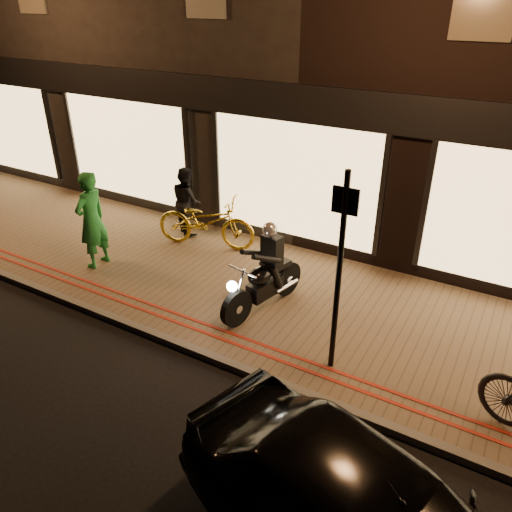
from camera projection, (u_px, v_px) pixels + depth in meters
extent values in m
plane|color=black|center=(179.00, 350.00, 7.88)|extent=(90.00, 90.00, 0.00)
cube|color=brown|center=(245.00, 289.00, 9.38)|extent=(50.00, 4.00, 0.12)
cube|color=#59544C|center=(180.00, 345.00, 7.89)|extent=(50.00, 0.14, 0.12)
cube|color=maroon|center=(195.00, 329.00, 8.16)|extent=(50.00, 0.06, 0.01)
cube|color=maroon|center=(202.00, 323.00, 8.32)|extent=(50.00, 0.06, 0.01)
cube|color=black|center=(195.00, 20.00, 15.42)|extent=(12.00, 10.00, 8.50)
cube|color=black|center=(296.00, 103.00, 9.42)|extent=(48.00, 0.12, 0.70)
cube|color=#FFD07F|center=(8.00, 127.00, 14.13)|extent=(3.60, 0.06, 2.38)
cube|color=#FFD07F|center=(127.00, 150.00, 12.13)|extent=(3.60, 0.06, 2.38)
cube|color=#FFD07F|center=(293.00, 181.00, 10.13)|extent=(3.60, 0.06, 2.38)
cylinder|color=black|center=(237.00, 308.00, 8.14)|extent=(0.25, 0.65, 0.64)
cylinder|color=black|center=(287.00, 278.00, 8.98)|extent=(0.25, 0.65, 0.64)
cylinder|color=silver|center=(237.00, 308.00, 8.14)|extent=(0.17, 0.17, 0.14)
cylinder|color=silver|center=(287.00, 278.00, 8.98)|extent=(0.17, 0.17, 0.14)
cube|color=black|center=(265.00, 288.00, 8.55)|extent=(0.40, 0.74, 0.30)
ellipsoid|color=black|center=(260.00, 275.00, 8.33)|extent=(0.42, 0.56, 0.29)
cube|color=black|center=(277.00, 266.00, 8.61)|extent=(0.33, 0.58, 0.09)
cylinder|color=silver|center=(242.00, 271.00, 7.94)|extent=(0.59, 0.16, 0.03)
cylinder|color=silver|center=(238.00, 291.00, 8.03)|extent=(0.12, 0.33, 0.71)
sphere|color=white|center=(232.00, 286.00, 7.86)|extent=(0.20, 0.20, 0.17)
cylinder|color=silver|center=(287.00, 286.00, 8.83)|extent=(0.19, 0.55, 0.07)
cube|color=black|center=(272.00, 251.00, 8.36)|extent=(0.38, 0.29, 0.55)
sphere|color=silver|center=(270.00, 230.00, 8.13)|extent=(0.31, 0.31, 0.26)
cylinder|color=black|center=(252.00, 253.00, 8.23)|extent=(0.14, 0.61, 0.34)
cylinder|color=black|center=(267.00, 259.00, 8.04)|extent=(0.29, 0.59, 0.34)
cylinder|color=black|center=(264.00, 272.00, 8.63)|extent=(0.15, 0.28, 0.46)
cylinder|color=black|center=(276.00, 277.00, 8.46)|extent=(0.24, 0.29, 0.46)
cylinder|color=black|center=(339.00, 278.00, 6.68)|extent=(0.08, 0.08, 3.00)
cube|color=black|center=(345.00, 201.00, 6.17)|extent=(0.35, 0.03, 0.35)
imported|color=gold|center=(206.00, 222.00, 10.59)|extent=(2.28, 1.27, 1.13)
imported|color=#207B30|center=(92.00, 220.00, 9.66)|extent=(0.50, 0.73, 1.95)
imported|color=black|center=(187.00, 201.00, 11.14)|extent=(0.94, 0.90, 1.52)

